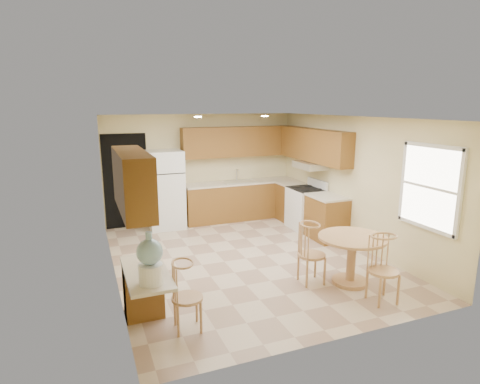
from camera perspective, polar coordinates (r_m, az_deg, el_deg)
name	(u,v)px	position (r m, az deg, el deg)	size (l,w,h in m)	color
floor	(246,258)	(7.32, 0.86, -9.42)	(5.50, 5.50, 0.00)	tan
ceiling	(246,118)	(6.80, 0.92, 10.53)	(4.50, 5.50, 0.02)	white
wall_back	(202,168)	(9.51, -5.47, 3.45)	(4.50, 0.02, 2.50)	beige
wall_front	(341,239)	(4.63, 14.11, -6.56)	(4.50, 0.02, 2.50)	beige
wall_left	(111,202)	(6.46, -17.89, -1.39)	(0.02, 5.50, 2.50)	beige
wall_right	(353,182)	(8.07, 15.82, 1.42)	(0.02, 5.50, 2.50)	beige
doorway	(126,181)	(9.21, -15.93, 1.46)	(0.90, 0.02, 2.10)	black
base_cab_back	(241,201)	(9.67, 0.11, -1.27)	(2.75, 0.60, 0.87)	brown
counter_back	(241,182)	(9.57, 0.12, 1.38)	(2.75, 0.63, 0.04)	beige
base_cab_right_a	(292,202)	(9.60, 7.41, -1.48)	(0.60, 0.59, 0.87)	brown
counter_right_a	(293,184)	(9.50, 7.49, 1.18)	(0.63, 0.59, 0.04)	beige
base_cab_right_b	(327,218)	(8.40, 12.21, -3.68)	(0.60, 0.80, 0.87)	brown
counter_right_b	(328,197)	(8.29, 12.36, -0.66)	(0.63, 0.80, 0.04)	beige
upper_cab_back	(239,142)	(9.56, -0.18, 7.18)	(2.75, 0.33, 0.70)	brown
upper_cab_right	(314,145)	(8.88, 10.46, 6.57)	(0.33, 2.42, 0.70)	brown
upper_cab_left	(133,181)	(4.79, -15.03, 1.46)	(0.33, 1.40, 0.70)	brown
sink	(240,182)	(9.56, -0.02, 1.50)	(0.78, 0.44, 0.01)	silver
range_hood	(310,165)	(8.86, 9.98, 3.77)	(0.50, 0.76, 0.14)	silver
desk_pedestal	(143,289)	(5.53, -13.61, -13.28)	(0.48, 0.42, 0.72)	brown
desk_top	(146,272)	(5.02, -13.20, -11.08)	(0.50, 1.20, 0.04)	beige
window	(430,187)	(6.67, 25.41, 0.62)	(0.06, 1.12, 1.30)	white
can_light_a	(198,117)	(7.77, -6.00, 10.59)	(0.14, 0.14, 0.02)	white
can_light_b	(265,116)	(8.26, 3.55, 10.74)	(0.14, 0.14, 0.02)	white
refrigerator	(165,190)	(9.03, -10.59, 0.34)	(0.77, 0.74, 1.73)	white
stove	(306,208)	(9.01, 9.35, -2.24)	(0.65, 0.76, 1.09)	white
dining_table	(352,253)	(6.43, 15.60, -8.34)	(1.03, 1.03, 0.76)	tan
chair_table_a	(315,249)	(6.22, 10.66, -7.99)	(0.42, 0.54, 0.95)	tan
chair_table_b	(389,265)	(5.90, 20.41, -9.72)	(0.42, 0.42, 0.95)	tan
chair_desk	(189,292)	(4.96, -7.31, -13.94)	(0.39, 0.50, 0.87)	tan
water_crock	(150,261)	(4.57, -12.67, -9.50)	(0.29, 0.29, 0.60)	white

